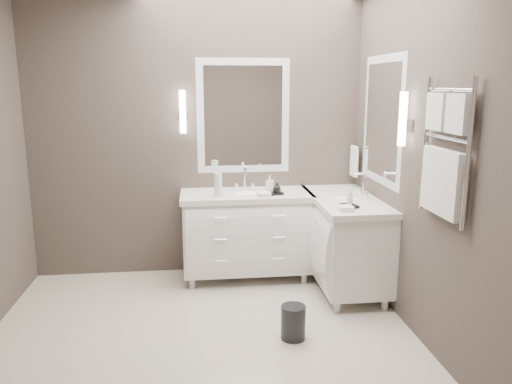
{
  "coord_description": "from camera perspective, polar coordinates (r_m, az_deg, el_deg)",
  "views": [
    {
      "loc": [
        -0.0,
        -3.37,
        1.85
      ],
      "look_at": [
        0.48,
        0.7,
        0.97
      ],
      "focal_mm": 35.0,
      "sensor_mm": 36.0,
      "label": 1
    }
  ],
  "objects": [
    {
      "name": "wall_right",
      "position": [
        3.77,
        18.62,
        3.9
      ],
      "size": [
        0.01,
        3.0,
        2.7
      ],
      "primitive_type": "cube",
      "color": "#463D38",
      "rests_on": "floor"
    },
    {
      "name": "amenity_tray_back",
      "position": [
        4.64,
        1.98,
        -0.13
      ],
      "size": [
        0.19,
        0.16,
        0.02
      ],
      "primitive_type": "cube",
      "rotation": [
        0.0,
        0.0,
        0.3
      ],
      "color": "black",
      "rests_on": "vanity_back"
    },
    {
      "name": "sconce_back",
      "position": [
        4.8,
        -8.38,
        8.97
      ],
      "size": [
        0.06,
        0.06,
        0.4
      ],
      "color": "white",
      "rests_on": "wall_back"
    },
    {
      "name": "soap_bottle_c",
      "position": [
        4.21,
        10.66,
        -0.46
      ],
      "size": [
        0.07,
        0.07,
        0.15
      ],
      "primitive_type": "imported",
      "rotation": [
        0.0,
        0.0,
        0.2
      ],
      "color": "white",
      "rests_on": "amenity_tray_right"
    },
    {
      "name": "floor",
      "position": [
        3.85,
        -6.14,
        -16.75
      ],
      "size": [
        3.2,
        3.0,
        0.01
      ],
      "primitive_type": "cube",
      "color": "beige",
      "rests_on": "ground"
    },
    {
      "name": "soap_bottle_b",
      "position": [
        4.61,
        2.41,
        0.51
      ],
      "size": [
        0.1,
        0.1,
        0.09
      ],
      "primitive_type": "imported",
      "rotation": [
        0.0,
        0.0,
        -0.43
      ],
      "color": "black",
      "rests_on": "amenity_tray_back"
    },
    {
      "name": "towel_ladder",
      "position": [
        3.38,
        20.7,
        3.6
      ],
      "size": [
        0.06,
        0.58,
        0.9
      ],
      "color": "white",
      "rests_on": "wall_right"
    },
    {
      "name": "wall_front",
      "position": [
        1.93,
        -6.44,
        -2.95
      ],
      "size": [
        3.2,
        0.01,
        2.7
      ],
      "primitive_type": "cube",
      "color": "#463D38",
      "rests_on": "floor"
    },
    {
      "name": "vanity_back",
      "position": [
        4.81,
        -1.1,
        -4.3
      ],
      "size": [
        1.24,
        0.59,
        0.97
      ],
      "color": "white",
      "rests_on": "floor"
    },
    {
      "name": "mirror_back",
      "position": [
        4.89,
        -1.46,
        8.65
      ],
      "size": [
        0.9,
        0.02,
        1.1
      ],
      "color": "white",
      "rests_on": "wall_back"
    },
    {
      "name": "sconce_right",
      "position": [
        3.91,
        16.42,
        7.9
      ],
      "size": [
        0.06,
        0.06,
        0.4
      ],
      "color": "white",
      "rests_on": "wall_right"
    },
    {
      "name": "wall_back",
      "position": [
        4.9,
        -6.74,
        6.23
      ],
      "size": [
        3.2,
        0.01,
        2.7
      ],
      "primitive_type": "cube",
      "color": "#463D38",
      "rests_on": "floor"
    },
    {
      "name": "amenity_tray_right",
      "position": [
        4.23,
        10.62,
        -1.56
      ],
      "size": [
        0.14,
        0.17,
        0.02
      ],
      "primitive_type": "cube",
      "rotation": [
        0.0,
        0.0,
        0.25
      ],
      "color": "black",
      "rests_on": "vanity_right"
    },
    {
      "name": "vanity_right",
      "position": [
        4.67,
        10.09,
        -5.0
      ],
      "size": [
        0.59,
        1.24,
        0.97
      ],
      "color": "white",
      "rests_on": "floor"
    },
    {
      "name": "water_bottle",
      "position": [
        4.54,
        -4.35,
        0.79
      ],
      "size": [
        0.09,
        0.09,
        0.21
      ],
      "primitive_type": "cylinder",
      "rotation": [
        0.0,
        0.0,
        -0.16
      ],
      "color": "silver",
      "rests_on": "vanity_back"
    },
    {
      "name": "waste_bin",
      "position": [
        3.82,
        4.27,
        -14.63
      ],
      "size": [
        0.24,
        0.24,
        0.26
      ],
      "primitive_type": "cylinder",
      "rotation": [
        0.0,
        0.0,
        0.38
      ],
      "color": "black",
      "rests_on": "floor"
    },
    {
      "name": "mirror_right",
      "position": [
        4.47,
        14.23,
        7.95
      ],
      "size": [
        0.02,
        0.9,
        1.1
      ],
      "color": "white",
      "rests_on": "wall_right"
    },
    {
      "name": "soap_bottle_a",
      "position": [
        4.64,
        1.59,
        0.98
      ],
      "size": [
        0.08,
        0.09,
        0.15
      ],
      "primitive_type": "imported",
      "rotation": [
        0.0,
        0.0,
        -0.27
      ],
      "color": "white",
      "rests_on": "amenity_tray_back"
    },
    {
      "name": "towel_bar_corner",
      "position": [
        5.03,
        11.15,
        3.55
      ],
      "size": [
        0.03,
        0.22,
        0.3
      ],
      "color": "white",
      "rests_on": "wall_right"
    }
  ]
}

